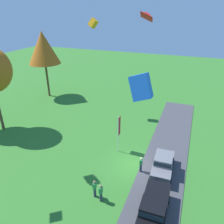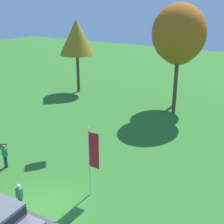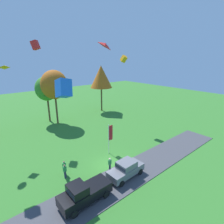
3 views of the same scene
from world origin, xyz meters
TOP-DOWN VIEW (x-y plane):
  - ground_plane at (0.00, 0.00)m, footprint 120.00×120.00m
  - pavement_strip at (0.00, -2.82)m, footprint 36.00×4.40m
  - car_pickup_by_flagpole at (-5.57, -3.03)m, footprint 5.04×2.13m
  - car_sedan_far_end at (0.01, -2.83)m, footprint 4.46×2.08m
  - person_on_lawn at (-5.38, 1.33)m, footprint 0.36×0.24m
  - person_watching_sky at (-0.71, -0.84)m, footprint 0.36×0.24m
  - person_beside_suv at (-5.13, 2.01)m, footprint 0.36×0.24m
  - tree_right_of_center at (0.21, 20.68)m, footprint 4.46×4.46m
  - tree_center_back at (0.98, 18.35)m, footprint 5.09×5.09m
  - tree_left_of_center at (13.34, 19.90)m, footprint 5.30×5.30m
  - flag_banner at (1.93, 2.39)m, footprint 0.71×0.08m
  - kite_box_mid_center at (-3.10, 13.65)m, footprint 1.45×1.49m
  - kite_diamond_trailing_tail at (-7.74, 12.50)m, footprint 1.09×0.96m
  - kite_diamond_topmost at (-1.01, -0.65)m, footprint 1.35×1.23m
  - kite_box_low_drifter at (-6.06, -1.65)m, footprint 1.32×1.42m
  - kite_box_near_flag at (10.71, 9.27)m, footprint 1.12×1.35m

SIDE VIEW (x-z plane):
  - ground_plane at x=0.00m, z-range 0.00..0.00m
  - pavement_strip at x=0.00m, z-range 0.00..0.06m
  - person_on_lawn at x=-5.38m, z-range 0.02..1.73m
  - person_watching_sky at x=-0.71m, z-range 0.02..1.73m
  - person_beside_suv at x=-5.13m, z-range 0.02..1.73m
  - car_sedan_far_end at x=0.01m, z-range 0.12..1.96m
  - car_pickup_by_flagpole at x=-5.57m, z-range 0.04..2.18m
  - flag_banner at x=1.93m, z-range 0.58..4.92m
  - tree_right_of_center at x=0.21m, z-range 2.22..11.63m
  - tree_center_back at x=0.98m, z-range 2.55..13.29m
  - tree_left_of_center at x=13.34m, z-range 2.92..14.11m
  - kite_box_low_drifter at x=-6.06m, z-range 9.70..11.49m
  - kite_diamond_trailing_tail at x=-7.74m, z-range 11.48..12.14m
  - kite_box_near_flag at x=10.71m, z-range 11.98..13.47m
  - kite_diamond_topmost at x=-1.01m, z-range 13.69..14.50m
  - kite_box_mid_center at x=-3.10m, z-range 13.96..15.44m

